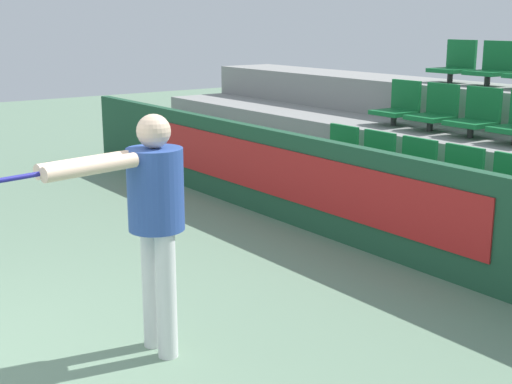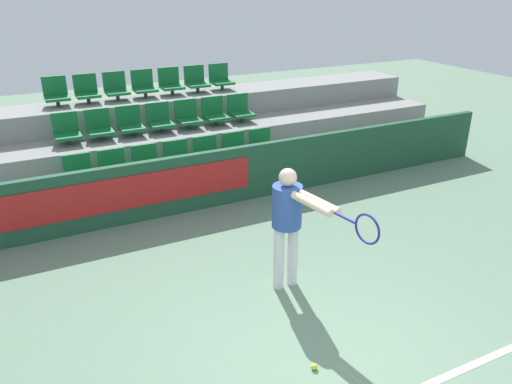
{
  "view_description": "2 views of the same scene",
  "coord_description": "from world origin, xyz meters",
  "px_view_note": "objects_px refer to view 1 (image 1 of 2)",
  "views": [
    {
      "loc": [
        4.18,
        -0.57,
        2.15
      ],
      "look_at": [
        -0.07,
        2.54,
        0.87
      ],
      "focal_mm": 50.0,
      "sensor_mm": 36.0,
      "label": 1
    },
    {
      "loc": [
        -2.41,
        -3.13,
        3.62
      ],
      "look_at": [
        0.4,
        2.55,
        0.86
      ],
      "focal_mm": 35.0,
      "sensor_mm": 36.0,
      "label": 2
    }
  ],
  "objects_px": {
    "stadium_chair_0": "(336,153)",
    "tennis_player": "(148,208)",
    "stadium_chair_1": "(371,160)",
    "stadium_chair_4": "(506,190)",
    "stadium_chair_15": "(492,67)",
    "stadium_chair_14": "(455,64)",
    "stadium_chair_2": "(410,169)",
    "stadium_chair_8": "(435,111)",
    "stadium_chair_7": "(398,106)",
    "stadium_chair_9": "(476,116)",
    "stadium_chair_3": "(455,179)"
  },
  "relations": [
    {
      "from": "stadium_chair_0",
      "to": "tennis_player",
      "type": "xyz_separation_m",
      "value": [
        1.96,
        -3.4,
        0.31
      ]
    },
    {
      "from": "stadium_chair_1",
      "to": "stadium_chair_4",
      "type": "bearing_deg",
      "value": 0.0
    },
    {
      "from": "stadium_chair_0",
      "to": "stadium_chair_15",
      "type": "distance_m",
      "value": 2.25
    },
    {
      "from": "stadium_chair_0",
      "to": "tennis_player",
      "type": "distance_m",
      "value": 3.93
    },
    {
      "from": "stadium_chair_15",
      "to": "stadium_chair_4",
      "type": "bearing_deg",
      "value": -50.11
    },
    {
      "from": "stadium_chair_1",
      "to": "stadium_chair_14",
      "type": "distance_m",
      "value": 2.25
    },
    {
      "from": "stadium_chair_0",
      "to": "stadium_chair_2",
      "type": "relative_size",
      "value": 1.0
    },
    {
      "from": "stadium_chair_1",
      "to": "stadium_chair_8",
      "type": "bearing_deg",
      "value": 90.0
    },
    {
      "from": "stadium_chair_15",
      "to": "stadium_chair_8",
      "type": "bearing_deg",
      "value": -90.0
    },
    {
      "from": "stadium_chair_1",
      "to": "stadium_chair_7",
      "type": "relative_size",
      "value": 1.0
    },
    {
      "from": "stadium_chair_4",
      "to": "stadium_chair_15",
      "type": "xyz_separation_m",
      "value": [
        -1.66,
        1.98,
        0.91
      ]
    },
    {
      "from": "stadium_chair_15",
      "to": "tennis_player",
      "type": "relative_size",
      "value": 0.33
    },
    {
      "from": "stadium_chair_0",
      "to": "stadium_chair_15",
      "type": "xyz_separation_m",
      "value": [
        0.55,
        1.98,
        0.91
      ]
    },
    {
      "from": "stadium_chair_7",
      "to": "tennis_player",
      "type": "distance_m",
      "value": 4.81
    },
    {
      "from": "stadium_chair_15",
      "to": "tennis_player",
      "type": "height_order",
      "value": "stadium_chair_15"
    },
    {
      "from": "stadium_chair_7",
      "to": "stadium_chair_9",
      "type": "xyz_separation_m",
      "value": [
        1.11,
        0.0,
        0.0
      ]
    },
    {
      "from": "stadium_chair_8",
      "to": "stadium_chair_0",
      "type": "bearing_deg",
      "value": -119.12
    },
    {
      "from": "stadium_chair_0",
      "to": "stadium_chair_1",
      "type": "xyz_separation_m",
      "value": [
        0.55,
        0.0,
        0.0
      ]
    },
    {
      "from": "stadium_chair_2",
      "to": "stadium_chair_3",
      "type": "relative_size",
      "value": 1.0
    },
    {
      "from": "stadium_chair_2",
      "to": "stadium_chair_9",
      "type": "distance_m",
      "value": 1.09
    },
    {
      "from": "stadium_chair_0",
      "to": "stadium_chair_9",
      "type": "bearing_deg",
      "value": 41.91
    },
    {
      "from": "stadium_chair_0",
      "to": "stadium_chair_9",
      "type": "distance_m",
      "value": 1.55
    },
    {
      "from": "stadium_chair_7",
      "to": "stadium_chair_15",
      "type": "height_order",
      "value": "stadium_chair_15"
    },
    {
      "from": "stadium_chair_1",
      "to": "stadium_chair_4",
      "type": "xyz_separation_m",
      "value": [
        1.66,
        0.0,
        0.0
      ]
    },
    {
      "from": "stadium_chair_9",
      "to": "stadium_chair_15",
      "type": "bearing_deg",
      "value": 119.12
    },
    {
      "from": "stadium_chair_9",
      "to": "stadium_chair_15",
      "type": "distance_m",
      "value": 1.22
    },
    {
      "from": "stadium_chair_0",
      "to": "stadium_chair_1",
      "type": "height_order",
      "value": "same"
    },
    {
      "from": "stadium_chair_2",
      "to": "tennis_player",
      "type": "relative_size",
      "value": 0.33
    },
    {
      "from": "stadium_chair_0",
      "to": "stadium_chair_15",
      "type": "height_order",
      "value": "stadium_chair_15"
    },
    {
      "from": "stadium_chair_2",
      "to": "stadium_chair_3",
      "type": "bearing_deg",
      "value": 0.0
    },
    {
      "from": "stadium_chair_3",
      "to": "stadium_chair_15",
      "type": "distance_m",
      "value": 2.45
    },
    {
      "from": "stadium_chair_8",
      "to": "stadium_chair_14",
      "type": "relative_size",
      "value": 1.0
    },
    {
      "from": "stadium_chair_9",
      "to": "stadium_chair_3",
      "type": "bearing_deg",
      "value": -60.88
    },
    {
      "from": "stadium_chair_14",
      "to": "stadium_chair_1",
      "type": "bearing_deg",
      "value": -74.43
    },
    {
      "from": "stadium_chair_0",
      "to": "stadium_chair_7",
      "type": "bearing_deg",
      "value": 90.0
    },
    {
      "from": "stadium_chair_8",
      "to": "stadium_chair_9",
      "type": "height_order",
      "value": "same"
    },
    {
      "from": "stadium_chair_2",
      "to": "stadium_chair_8",
      "type": "relative_size",
      "value": 1.0
    },
    {
      "from": "stadium_chair_0",
      "to": "stadium_chair_4",
      "type": "distance_m",
      "value": 2.21
    },
    {
      "from": "stadium_chair_7",
      "to": "stadium_chair_8",
      "type": "distance_m",
      "value": 0.55
    },
    {
      "from": "stadium_chair_0",
      "to": "stadium_chair_2",
      "type": "height_order",
      "value": "same"
    },
    {
      "from": "stadium_chair_9",
      "to": "tennis_player",
      "type": "distance_m",
      "value": 4.47
    },
    {
      "from": "stadium_chair_3",
      "to": "stadium_chair_15",
      "type": "bearing_deg",
      "value": 119.12
    },
    {
      "from": "stadium_chair_1",
      "to": "stadium_chair_9",
      "type": "bearing_deg",
      "value": 60.88
    },
    {
      "from": "stadium_chair_2",
      "to": "stadium_chair_15",
      "type": "relative_size",
      "value": 1.0
    },
    {
      "from": "stadium_chair_1",
      "to": "stadium_chair_8",
      "type": "height_order",
      "value": "stadium_chair_8"
    },
    {
      "from": "stadium_chair_7",
      "to": "stadium_chair_14",
      "type": "bearing_deg",
      "value": 90.0
    },
    {
      "from": "stadium_chair_7",
      "to": "stadium_chair_14",
      "type": "xyz_separation_m",
      "value": [
        0.0,
        0.99,
        0.46
      ]
    },
    {
      "from": "stadium_chair_15",
      "to": "stadium_chair_14",
      "type": "bearing_deg",
      "value": 180.0
    },
    {
      "from": "stadium_chair_3",
      "to": "stadium_chair_15",
      "type": "relative_size",
      "value": 1.0
    },
    {
      "from": "stadium_chair_8",
      "to": "stadium_chair_15",
      "type": "bearing_deg",
      "value": 90.0
    }
  ]
}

